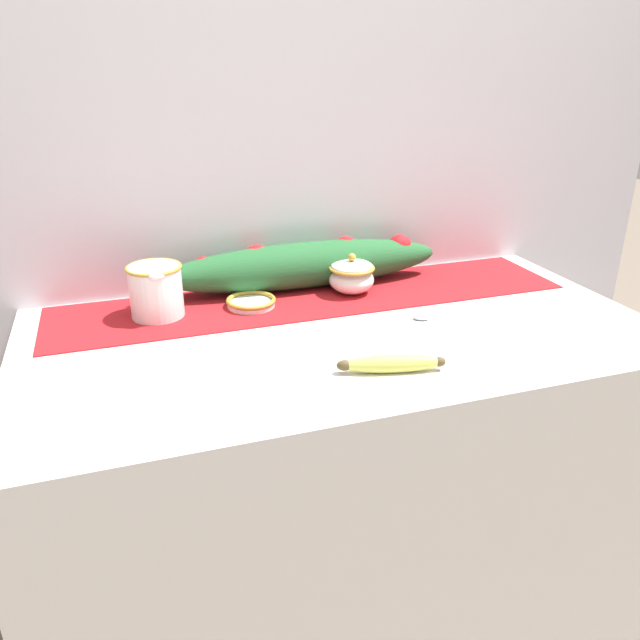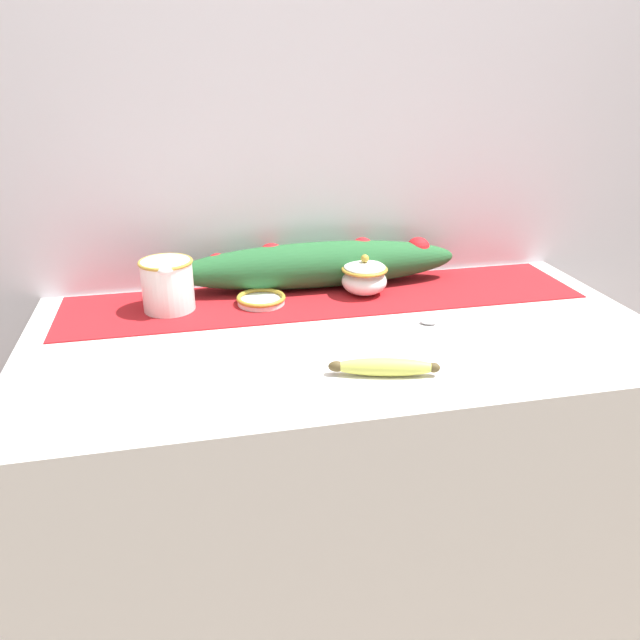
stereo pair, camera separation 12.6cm
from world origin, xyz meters
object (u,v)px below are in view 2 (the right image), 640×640
Objects in this scene: sugar_bowl at (364,277)px; small_dish at (261,300)px; banana at (384,367)px; spoon at (424,322)px; cream_pitcher at (168,283)px.

small_dish is at bearing -177.55° from sugar_bowl.
spoon is (0.16, 0.21, -0.01)m from banana.
cream_pitcher is at bearing 132.94° from banana.
cream_pitcher is at bearing 179.86° from sugar_bowl.
banana is 1.39× the size of spoon.
cream_pitcher is 1.27× the size of sugar_bowl.
small_dish is 0.44m from banana.
spoon is at bearing -68.97° from sugar_bowl.
spoon is at bearing -29.96° from small_dish.
sugar_bowl is (0.47, -0.00, -0.02)m from cream_pitcher.
banana reaches higher than spoon.
cream_pitcher reaches higher than sugar_bowl.
sugar_bowl is at bearing 135.81° from spoon.
sugar_bowl is 0.55× the size of banana.
cream_pitcher is at bearing 176.73° from small_dish.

